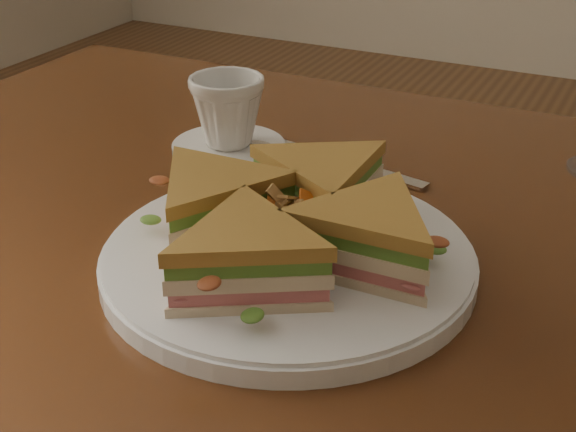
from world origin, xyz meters
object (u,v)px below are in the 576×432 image
at_px(sandwich_wedges, 288,221).
at_px(knife, 333,160).
at_px(table, 340,324).
at_px(saucer, 229,148).
at_px(spoon, 276,153).
at_px(plate, 288,261).
at_px(coffee_cup, 227,111).

distance_m(sandwich_wedges, knife, 0.23).
distance_m(table, saucer, 0.24).
bearing_deg(sandwich_wedges, saucer, 131.19).
height_order(sandwich_wedges, knife, sandwich_wedges).
bearing_deg(table, knife, 116.92).
xyz_separation_m(spoon, knife, (0.06, 0.02, -0.00)).
bearing_deg(plate, saucer, 131.19).
bearing_deg(knife, coffee_cup, -155.13).
xyz_separation_m(plate, coffee_cup, (-0.17, 0.19, 0.04)).
bearing_deg(saucer, table, -32.13).
height_order(table, sandwich_wedges, sandwich_wedges).
relative_size(table, sandwich_wedges, 4.30).
distance_m(plate, sandwich_wedges, 0.04).
xyz_separation_m(plate, knife, (-0.06, 0.22, -0.01)).
relative_size(plate, knife, 1.46).
distance_m(sandwich_wedges, coffee_cup, 0.26).
bearing_deg(spoon, saucer, -161.46).
relative_size(table, spoon, 6.54).
height_order(knife, saucer, saucer).
bearing_deg(sandwich_wedges, spoon, 119.48).
bearing_deg(coffee_cup, sandwich_wedges, -65.99).
height_order(plate, knife, plate).
distance_m(plate, knife, 0.23).
xyz_separation_m(sandwich_wedges, coffee_cup, (-0.17, 0.19, 0.00)).
bearing_deg(sandwich_wedges, plate, -33.69).
height_order(spoon, saucer, same).
distance_m(plate, saucer, 0.26).
relative_size(sandwich_wedges, saucer, 2.22).
bearing_deg(knife, saucer, -155.13).
bearing_deg(sandwich_wedges, knife, 104.05).
height_order(sandwich_wedges, spoon, sandwich_wedges).
xyz_separation_m(table, saucer, (-0.19, 0.12, 0.10)).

